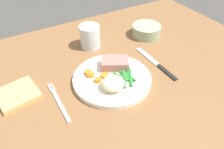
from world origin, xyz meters
The scene contains 11 objects.
dining_table centered at (0.00, 0.00, 1.00)cm, with size 120.00×90.00×2.00cm.
dinner_plate centered at (-1.33, 1.15, 2.80)cm, with size 24.26×24.26×1.60cm, color white.
meat_portion centered at (1.95, 4.97, 5.08)cm, with size 8.52×5.74×2.96cm, color #B2756B.
mashed_potatoes centered at (-3.51, -3.22, 5.42)cm, with size 6.78×6.36×3.63cm, color beige.
carrot_slices centered at (-5.99, 4.19, 4.13)cm, with size 6.18×6.88×1.18cm.
green_beans centered at (2.44, -1.07, 3.99)cm, with size 6.88×9.66×0.87cm.
fork centered at (-18.80, 0.89, 2.20)cm, with size 1.44×16.60×0.40cm.
knife centered at (16.13, 0.86, 2.20)cm, with size 1.70×20.50×0.64cm.
water_glass centered at (1.57, 22.46, 5.60)cm, with size 7.58×7.58×8.43cm.
salad_bowl centered at (24.81, 18.48, 4.48)cm, with size 11.52×11.52×4.40cm.
napkin centered at (-28.21, 9.32, 2.64)cm, with size 11.00×10.33×1.29cm, color #DBBC6B.
Camera 1 is at (-26.54, -42.36, 47.40)cm, focal length 34.69 mm.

